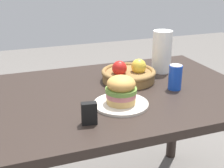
# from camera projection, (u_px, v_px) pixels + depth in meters

# --- Properties ---
(dining_table) EXTENTS (1.40, 0.90, 0.75)m
(dining_table) POSITION_uv_depth(u_px,v_px,m) (109.00, 111.00, 1.53)
(dining_table) COLOR #2D231E
(dining_table) RESTS_ON ground_plane
(plate) EXTENTS (0.24, 0.24, 0.01)m
(plate) POSITION_uv_depth(u_px,v_px,m) (121.00, 104.00, 1.35)
(plate) COLOR silver
(plate) RESTS_ON dining_table
(sandwich) EXTENTS (0.14, 0.14, 0.13)m
(sandwich) POSITION_uv_depth(u_px,v_px,m) (121.00, 90.00, 1.32)
(sandwich) COLOR #DBAD60
(sandwich) RESTS_ON plate
(soda_can) EXTENTS (0.07, 0.07, 0.13)m
(soda_can) POSITION_uv_depth(u_px,v_px,m) (175.00, 77.00, 1.51)
(soda_can) COLOR blue
(soda_can) RESTS_ON dining_table
(fruit_basket) EXTENTS (0.29, 0.29, 0.12)m
(fruit_basket) POSITION_uv_depth(u_px,v_px,m) (129.00, 74.00, 1.62)
(fruit_basket) COLOR olive
(fruit_basket) RESTS_ON dining_table
(paper_towel_roll) EXTENTS (0.11, 0.11, 0.24)m
(paper_towel_roll) POSITION_uv_depth(u_px,v_px,m) (162.00, 52.00, 1.74)
(paper_towel_roll) COLOR white
(paper_towel_roll) RESTS_ON dining_table
(napkin_holder) EXTENTS (0.06, 0.04, 0.09)m
(napkin_holder) POSITION_uv_depth(u_px,v_px,m) (89.00, 113.00, 1.18)
(napkin_holder) COLOR black
(napkin_holder) RESTS_ON dining_table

